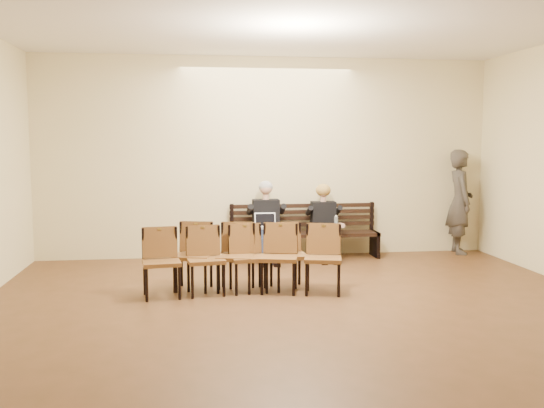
{
  "coord_description": "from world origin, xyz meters",
  "views": [
    {
      "loc": [
        -1.32,
        -5.62,
        2.05
      ],
      "look_at": [
        -0.03,
        4.05,
        1.02
      ],
      "focal_mm": 40.0,
      "sensor_mm": 36.0,
      "label": 1
    }
  ],
  "objects_px": {
    "passerby": "(460,194)",
    "chair_row_front": "(227,259)",
    "seated_man": "(267,222)",
    "bench": "(305,245)",
    "laptop": "(266,229)",
    "seated_woman": "(324,225)",
    "water_bottle": "(336,229)",
    "chair_row_back": "(257,258)",
    "bag": "(246,251)"
  },
  "relations": [
    {
      "from": "passerby",
      "to": "chair_row_front",
      "type": "distance_m",
      "value": 4.99
    },
    {
      "from": "seated_man",
      "to": "passerby",
      "type": "relative_size",
      "value": 0.62
    },
    {
      "from": "bench",
      "to": "laptop",
      "type": "bearing_deg",
      "value": -153.92
    },
    {
      "from": "seated_woman",
      "to": "chair_row_front",
      "type": "xyz_separation_m",
      "value": [
        -1.8,
        -2.12,
        -0.14
      ]
    },
    {
      "from": "seated_woman",
      "to": "chair_row_front",
      "type": "height_order",
      "value": "seated_woman"
    },
    {
      "from": "water_bottle",
      "to": "passerby",
      "type": "height_order",
      "value": "passerby"
    },
    {
      "from": "bench",
      "to": "passerby",
      "type": "distance_m",
      "value": 3.0
    },
    {
      "from": "chair_row_front",
      "to": "chair_row_back",
      "type": "distance_m",
      "value": 0.41
    },
    {
      "from": "laptop",
      "to": "chair_row_back",
      "type": "relative_size",
      "value": 0.16
    },
    {
      "from": "seated_man",
      "to": "passerby",
      "type": "xyz_separation_m",
      "value": [
        3.56,
        0.22,
        0.41
      ]
    },
    {
      "from": "bench",
      "to": "bag",
      "type": "relative_size",
      "value": 7.18
    },
    {
      "from": "seated_man",
      "to": "bag",
      "type": "bearing_deg",
      "value": 146.05
    },
    {
      "from": "water_bottle",
      "to": "chair_row_front",
      "type": "height_order",
      "value": "chair_row_front"
    },
    {
      "from": "seated_man",
      "to": "chair_row_back",
      "type": "distance_m",
      "value": 2.15
    },
    {
      "from": "chair_row_front",
      "to": "laptop",
      "type": "bearing_deg",
      "value": 60.1
    },
    {
      "from": "chair_row_front",
      "to": "bench",
      "type": "bearing_deg",
      "value": 48.55
    },
    {
      "from": "water_bottle",
      "to": "chair_row_front",
      "type": "relative_size",
      "value": 0.1
    },
    {
      "from": "bench",
      "to": "laptop",
      "type": "xyz_separation_m",
      "value": [
        -0.72,
        -0.35,
        0.35
      ]
    },
    {
      "from": "water_bottle",
      "to": "chair_row_back",
      "type": "xyz_separation_m",
      "value": [
        -1.53,
        -1.81,
        -0.1
      ]
    },
    {
      "from": "laptop",
      "to": "chair_row_front",
      "type": "bearing_deg",
      "value": -109.62
    },
    {
      "from": "seated_woman",
      "to": "laptop",
      "type": "height_order",
      "value": "seated_woman"
    },
    {
      "from": "bench",
      "to": "water_bottle",
      "type": "distance_m",
      "value": 0.7
    },
    {
      "from": "laptop",
      "to": "seated_man",
      "type": "bearing_deg",
      "value": 83.68
    },
    {
      "from": "bag",
      "to": "chair_row_front",
      "type": "bearing_deg",
      "value": -101.35
    },
    {
      "from": "laptop",
      "to": "passerby",
      "type": "height_order",
      "value": "passerby"
    },
    {
      "from": "seated_man",
      "to": "water_bottle",
      "type": "relative_size",
      "value": 5.96
    },
    {
      "from": "seated_man",
      "to": "bag",
      "type": "height_order",
      "value": "seated_man"
    },
    {
      "from": "water_bottle",
      "to": "laptop",
      "type": "bearing_deg",
      "value": 177.26
    },
    {
      "from": "seated_man",
      "to": "chair_row_front",
      "type": "bearing_deg",
      "value": -110.57
    },
    {
      "from": "seated_woman",
      "to": "water_bottle",
      "type": "height_order",
      "value": "seated_woman"
    },
    {
      "from": "laptop",
      "to": "seated_woman",
      "type": "bearing_deg",
      "value": 15.0
    },
    {
      "from": "bench",
      "to": "chair_row_front",
      "type": "xyz_separation_m",
      "value": [
        -1.49,
        -2.24,
        0.23
      ]
    },
    {
      "from": "seated_man",
      "to": "chair_row_front",
      "type": "height_order",
      "value": "seated_man"
    },
    {
      "from": "laptop",
      "to": "water_bottle",
      "type": "xyz_separation_m",
      "value": [
        1.18,
        -0.06,
        -0.02
      ]
    },
    {
      "from": "seated_man",
      "to": "chair_row_back",
      "type": "height_order",
      "value": "seated_man"
    },
    {
      "from": "laptop",
      "to": "bag",
      "type": "distance_m",
      "value": 0.7
    },
    {
      "from": "water_bottle",
      "to": "seated_man",
      "type": "bearing_deg",
      "value": 165.74
    },
    {
      "from": "chair_row_back",
      "to": "seated_woman",
      "type": "bearing_deg",
      "value": 69.91
    },
    {
      "from": "laptop",
      "to": "chair_row_front",
      "type": "relative_size",
      "value": 0.16
    },
    {
      "from": "seated_man",
      "to": "laptop",
      "type": "relative_size",
      "value": 3.81
    },
    {
      "from": "passerby",
      "to": "chair_row_back",
      "type": "height_order",
      "value": "passerby"
    },
    {
      "from": "water_bottle",
      "to": "chair_row_back",
      "type": "height_order",
      "value": "chair_row_back"
    },
    {
      "from": "seated_woman",
      "to": "water_bottle",
      "type": "xyz_separation_m",
      "value": [
        0.14,
        -0.29,
        -0.04
      ]
    },
    {
      "from": "passerby",
      "to": "chair_row_front",
      "type": "bearing_deg",
      "value": 127.07
    },
    {
      "from": "seated_woman",
      "to": "bag",
      "type": "bearing_deg",
      "value": 170.63
    },
    {
      "from": "seated_man",
      "to": "seated_woman",
      "type": "bearing_deg",
      "value": 0.0
    },
    {
      "from": "laptop",
      "to": "chair_row_back",
      "type": "xyz_separation_m",
      "value": [
        -0.35,
        -1.87,
        -0.11
      ]
    },
    {
      "from": "bench",
      "to": "seated_woman",
      "type": "relative_size",
      "value": 2.17
    },
    {
      "from": "seated_woman",
      "to": "bench",
      "type": "bearing_deg",
      "value": 159.31
    },
    {
      "from": "water_bottle",
      "to": "seated_woman",
      "type": "bearing_deg",
      "value": 115.3
    }
  ]
}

